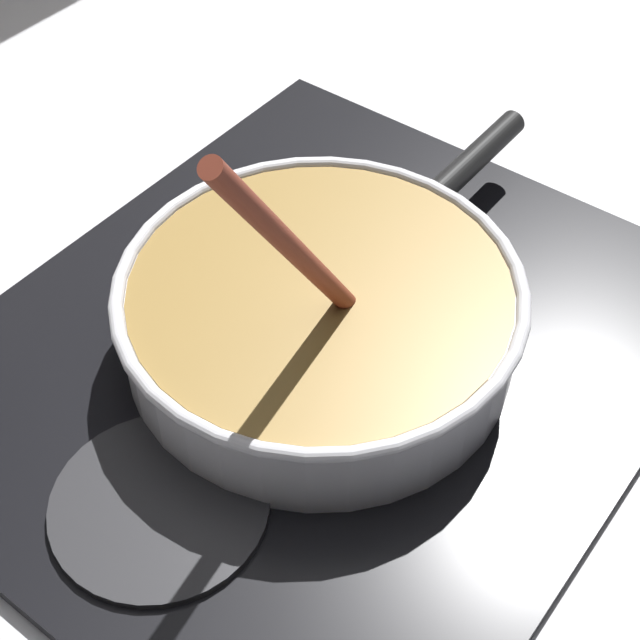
# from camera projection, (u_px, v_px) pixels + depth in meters

# --- Properties ---
(ground) EXTENTS (2.40, 1.60, 0.04)m
(ground) POSITION_uv_depth(u_px,v_px,m) (480.00, 431.00, 0.73)
(ground) COLOR #B7B7BC
(hob_plate) EXTENTS (0.56, 0.48, 0.01)m
(hob_plate) POSITION_uv_depth(u_px,v_px,m) (320.00, 355.00, 0.74)
(hob_plate) COLOR black
(hob_plate) RESTS_ON ground
(burner_ring) EXTENTS (0.18, 0.18, 0.01)m
(burner_ring) POSITION_uv_depth(u_px,v_px,m) (320.00, 346.00, 0.74)
(burner_ring) COLOR #592D0C
(burner_ring) RESTS_ON hob_plate
(spare_burner) EXTENTS (0.15, 0.15, 0.01)m
(spare_burner) POSITION_uv_depth(u_px,v_px,m) (160.00, 504.00, 0.64)
(spare_burner) COLOR #262628
(spare_burner) RESTS_ON hob_plate
(cooking_pan) EXTENTS (0.43, 0.30, 0.27)m
(cooking_pan) POSITION_uv_depth(u_px,v_px,m) (321.00, 315.00, 0.71)
(cooking_pan) COLOR silver
(cooking_pan) RESTS_ON hob_plate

